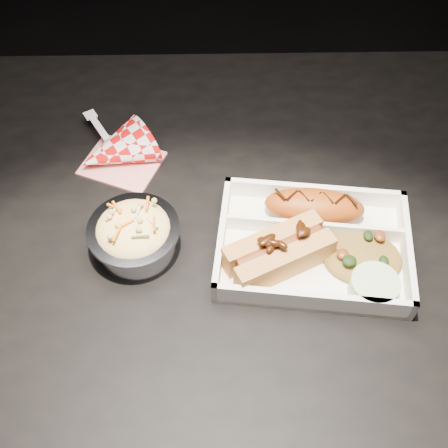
{
  "coord_description": "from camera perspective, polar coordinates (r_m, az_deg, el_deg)",
  "views": [
    {
      "loc": [
        0.01,
        -0.45,
        1.38
      ],
      "look_at": [
        0.02,
        -0.03,
        0.81
      ],
      "focal_mm": 45.0,
      "sensor_mm": 36.0,
      "label": 1
    }
  ],
  "objects": [
    {
      "name": "floor",
      "position": [
        1.47,
        -0.9,
        -18.84
      ],
      "size": [
        4.0,
        4.0,
        0.05
      ],
      "primitive_type": "cube",
      "color": "black",
      "rests_on": "ground"
    },
    {
      "name": "dining_table",
      "position": [
        0.85,
        -1.48,
        -4.47
      ],
      "size": [
        1.2,
        0.8,
        0.75
      ],
      "color": "black",
      "rests_on": "ground"
    },
    {
      "name": "food_tray",
      "position": [
        0.76,
        8.94,
        -2.34
      ],
      "size": [
        0.27,
        0.21,
        0.04
      ],
      "rotation": [
        0.0,
        0.0,
        -0.12
      ],
      "color": "white",
      "rests_on": "dining_table"
    },
    {
      "name": "fried_pastry",
      "position": [
        0.78,
        9.16,
        1.8
      ],
      "size": [
        0.14,
        0.07,
        0.04
      ],
      "primitive_type": "ellipsoid",
      "rotation": [
        0.0,
        0.0,
        -0.12
      ],
      "color": "#A04310",
      "rests_on": "food_tray"
    },
    {
      "name": "hotdog",
      "position": [
        0.72,
        5.59,
        -2.78
      ],
      "size": [
        0.15,
        0.11,
        0.06
      ],
      "rotation": [
        0.0,
        0.0,
        0.45
      ],
      "color": "#C78543",
      "rests_on": "food_tray"
    },
    {
      "name": "fried_rice_mound",
      "position": [
        0.75,
        14.01,
        -2.89
      ],
      "size": [
        0.11,
        0.1,
        0.03
      ],
      "primitive_type": "ellipsoid",
      "rotation": [
        0.0,
        0.0,
        -0.12
      ],
      "color": "olive",
      "rests_on": "food_tray"
    },
    {
      "name": "cupcake_liner",
      "position": [
        0.72,
        14.94,
        -6.26
      ],
      "size": [
        0.06,
        0.06,
        0.03
      ],
      "primitive_type": "cylinder",
      "color": "#B4D29F",
      "rests_on": "food_tray"
    },
    {
      "name": "foil_coleslaw_cup",
      "position": [
        0.74,
        -9.11,
        -0.99
      ],
      "size": [
        0.12,
        0.12,
        0.07
      ],
      "color": "silver",
      "rests_on": "dining_table"
    },
    {
      "name": "napkin_fork",
      "position": [
        0.87,
        -11.03,
        7.21
      ],
      "size": [
        0.15,
        0.16,
        0.1
      ],
      "rotation": [
        0.0,
        0.0,
        -1.04
      ],
      "color": "red",
      "rests_on": "dining_table"
    }
  ]
}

